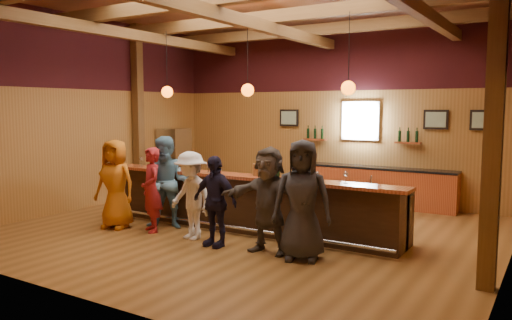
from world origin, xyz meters
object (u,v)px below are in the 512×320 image
Objects in this scene: customer_orange at (115,184)px; customer_brown at (268,200)px; bartender at (305,182)px; bottle_a at (274,170)px; stainless_fridge at (174,161)px; customer_navy at (215,201)px; customer_redvest at (151,190)px; customer_denim at (167,183)px; customer_dark at (302,200)px; customer_white at (191,196)px; back_bar_cabinet at (372,186)px; bar_counter at (253,203)px; ice_bucket at (258,169)px.

customer_brown is (3.43, 0.11, -0.00)m from customer_orange.
bartender is at bearing 28.85° from customer_orange.
bartender is 5.41× the size of bottle_a.
stainless_fridge is 1.08× the size of bartender.
stainless_fridge is 6.34m from customer_brown.
customer_navy is (4.19, -3.79, -0.12)m from stainless_fridge.
customer_redvest is 2.61m from customer_brown.
customer_denim is (2.64, -3.25, 0.01)m from stainless_fridge.
customer_denim is 1.65m from customer_navy.
customer_dark is at bearing -4.30° from customer_brown.
stainless_fridge reaches higher than customer_orange.
customer_white is (0.92, -0.41, -0.11)m from customer_denim.
customer_orange reaches higher than bottle_a.
back_bar_cabinet is 2.39× the size of bartender.
customer_brown reaches higher than bartender.
customer_redvest is 0.89× the size of customer_denim.
customer_brown is at bearing 30.40° from customer_redvest.
customer_dark is (4.06, 0.07, 0.07)m from customer_orange.
stainless_fridge is 4.86m from bartender.
back_bar_cabinet is 2.12× the size of customer_dark.
bar_counter is 29.15× the size of ice_bucket.
bottle_a is (0.60, -0.23, 0.71)m from bar_counter.
bottle_a is at bearing -9.22° from customer_denim.
customer_brown is (2.61, -0.04, 0.06)m from customer_redvest.
bartender is at bearing 101.34° from customer_brown.
customer_white is (1.81, 0.11, -0.08)m from customer_orange.
bar_counter is 1.65m from customer_brown.
bar_counter is 2.15m from customer_dark.
customer_orange is (-2.37, -1.32, 0.36)m from bar_counter.
bar_counter is 3.50× the size of stainless_fridge.
customer_redvest reaches higher than back_bar_cabinet.
customer_brown is 1.05× the size of bartender.
customer_dark reaches higher than bottle_a.
bar_counter is 0.96m from bottle_a.
customer_white reaches higher than bottle_a.
customer_navy is at bearing -86.86° from bar_counter.
customer_orange reaches higher than customer_brown.
customer_orange reaches higher than back_bar_cabinet.
customer_denim reaches higher than customer_orange.
bartender is at bearing -104.39° from back_bar_cabinet.
customer_orange is 1.12× the size of customer_navy.
customer_denim reaches higher than customer_redvest.
bar_counter is at bearing 159.51° from bottle_a.
ice_bucket is (-0.31, -1.36, 0.38)m from bartender.
ice_bucket is 0.36m from bottle_a.
customer_navy is at bearing -11.87° from customer_orange.
customer_dark is (1.62, 0.09, 0.16)m from customer_navy.
customer_white is 0.95× the size of bartender.
customer_orange is 3.83m from bartender.
ice_bucket is at bearing 125.57° from customer_dark.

